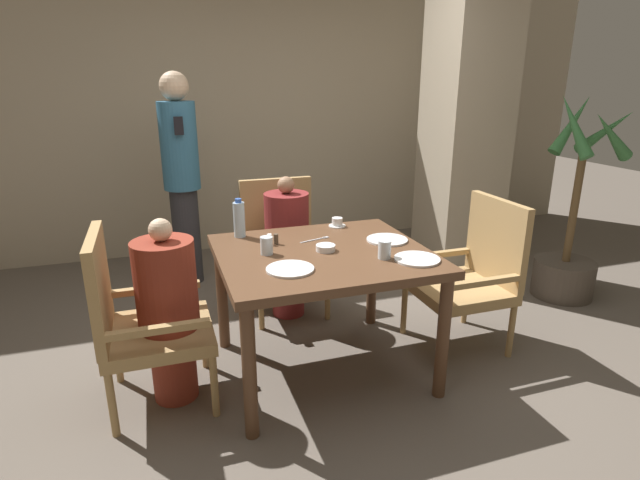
{
  "coord_description": "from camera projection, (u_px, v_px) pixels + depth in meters",
  "views": [
    {
      "loc": [
        -0.87,
        -2.54,
        1.7
      ],
      "look_at": [
        0.0,
        0.05,
        0.81
      ],
      "focal_mm": 28.0,
      "sensor_mm": 36.0,
      "label": 1
    }
  ],
  "objects": [
    {
      "name": "ground_plane",
      "position": [
        323.0,
        368.0,
        3.08
      ],
      "size": [
        16.0,
        16.0,
        0.0
      ],
      "primitive_type": "plane",
      "color": "#60564C"
    },
    {
      "name": "wall_back",
      "position": [
        240.0,
        110.0,
        4.95
      ],
      "size": [
        8.0,
        0.06,
        2.8
      ],
      "color": "tan",
      "rests_on": "ground_plane"
    },
    {
      "name": "pillar_stone",
      "position": [
        466.0,
        121.0,
        4.31
      ],
      "size": [
        0.59,
        0.59,
        2.7
      ],
      "color": "tan",
      "rests_on": "ground_plane"
    },
    {
      "name": "dining_table",
      "position": [
        323.0,
        267.0,
        2.87
      ],
      "size": [
        1.18,
        1.05,
        0.76
      ],
      "color": "brown",
      "rests_on": "ground_plane"
    },
    {
      "name": "chair_left_side",
      "position": [
        138.0,
        318.0,
        2.61
      ],
      "size": [
        0.56,
        0.56,
        0.98
      ],
      "color": "#A88451",
      "rests_on": "ground_plane"
    },
    {
      "name": "diner_in_left_chair",
      "position": [
        169.0,
        310.0,
        2.65
      ],
      "size": [
        0.32,
        0.32,
        1.03
      ],
      "color": "maroon",
      "rests_on": "ground_plane"
    },
    {
      "name": "chair_far_side",
      "position": [
        282.0,
        244.0,
        3.79
      ],
      "size": [
        0.56,
        0.56,
        0.98
      ],
      "color": "#A88451",
      "rests_on": "ground_plane"
    },
    {
      "name": "diner_in_far_chair",
      "position": [
        287.0,
        246.0,
        3.64
      ],
      "size": [
        0.32,
        0.32,
        1.05
      ],
      "color": "maroon",
      "rests_on": "ground_plane"
    },
    {
      "name": "chair_right_side",
      "position": [
        472.0,
        272.0,
        3.23
      ],
      "size": [
        0.56,
        0.56,
        0.98
      ],
      "color": "#A88451",
      "rests_on": "ground_plane"
    },
    {
      "name": "standing_host",
      "position": [
        182.0,
        174.0,
        4.12
      ],
      "size": [
        0.3,
        0.34,
        1.76
      ],
      "color": "#2D2D33",
      "rests_on": "ground_plane"
    },
    {
      "name": "potted_palm",
      "position": [
        569.0,
        245.0,
        3.98
      ],
      "size": [
        0.51,
        0.53,
        1.61
      ],
      "color": "#4C4238",
      "rests_on": "ground_plane"
    },
    {
      "name": "plate_main_left",
      "position": [
        417.0,
        259.0,
        2.7
      ],
      "size": [
        0.25,
        0.25,
        0.01
      ],
      "color": "white",
      "rests_on": "dining_table"
    },
    {
      "name": "plate_main_right",
      "position": [
        290.0,
        269.0,
        2.56
      ],
      "size": [
        0.25,
        0.25,
        0.01
      ],
      "color": "white",
      "rests_on": "dining_table"
    },
    {
      "name": "plate_dessert_center",
      "position": [
        387.0,
        240.0,
        3.02
      ],
      "size": [
        0.25,
        0.25,
        0.01
      ],
      "color": "white",
      "rests_on": "dining_table"
    },
    {
      "name": "teacup_with_saucer",
      "position": [
        337.0,
        223.0,
        3.31
      ],
      "size": [
        0.11,
        0.11,
        0.06
      ],
      "color": "white",
      "rests_on": "dining_table"
    },
    {
      "name": "bowl_small",
      "position": [
        326.0,
        248.0,
        2.84
      ],
      "size": [
        0.11,
        0.11,
        0.04
      ],
      "color": "white",
      "rests_on": "dining_table"
    },
    {
      "name": "water_bottle",
      "position": [
        239.0,
        219.0,
        3.07
      ],
      "size": [
        0.07,
        0.07,
        0.24
      ],
      "color": "silver",
      "rests_on": "dining_table"
    },
    {
      "name": "glass_tall_near",
      "position": [
        385.0,
        250.0,
        2.71
      ],
      "size": [
        0.07,
        0.07,
        0.1
      ],
      "color": "silver",
      "rests_on": "dining_table"
    },
    {
      "name": "glass_tall_mid",
      "position": [
        267.0,
        246.0,
        2.78
      ],
      "size": [
        0.07,
        0.07,
        0.1
      ],
      "color": "silver",
      "rests_on": "dining_table"
    },
    {
      "name": "salt_shaker",
      "position": [
        270.0,
        239.0,
        2.94
      ],
      "size": [
        0.03,
        0.03,
        0.07
      ],
      "color": "white",
      "rests_on": "dining_table"
    },
    {
      "name": "pepper_shaker",
      "position": [
        276.0,
        239.0,
        2.95
      ],
      "size": [
        0.03,
        0.03,
        0.06
      ],
      "color": "#4C3D2D",
      "rests_on": "dining_table"
    },
    {
      "name": "fork_beside_plate",
      "position": [
        317.0,
        239.0,
        3.04
      ],
      "size": [
        0.2,
        0.07,
        0.0
      ],
      "color": "silver",
      "rests_on": "dining_table"
    }
  ]
}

